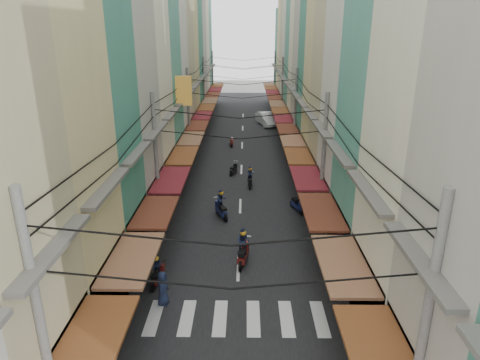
# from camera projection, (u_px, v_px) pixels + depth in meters

# --- Properties ---
(ground) EXTENTS (160.00, 160.00, 0.00)m
(ground) POSITION_uv_depth(u_px,v_px,m) (239.00, 249.00, 23.66)
(ground) COLOR slate
(ground) RESTS_ON ground
(road) EXTENTS (10.00, 80.00, 0.02)m
(road) POSITION_uv_depth(u_px,v_px,m) (242.00, 151.00, 42.49)
(road) COLOR black
(road) RESTS_ON ground
(sidewalk_left) EXTENTS (3.00, 80.00, 0.06)m
(sidewalk_left) POSITION_uv_depth(u_px,v_px,m) (177.00, 150.00, 42.56)
(sidewalk_left) COLOR slate
(sidewalk_left) RESTS_ON ground
(sidewalk_right) EXTENTS (3.00, 80.00, 0.06)m
(sidewalk_right) POSITION_uv_depth(u_px,v_px,m) (307.00, 151.00, 42.40)
(sidewalk_right) COLOR slate
(sidewalk_right) RESTS_ON ground
(crosswalk) EXTENTS (7.55, 2.40, 0.01)m
(crosswalk) POSITION_uv_depth(u_px,v_px,m) (237.00, 318.00, 18.00)
(crosswalk) COLOR silver
(crosswalk) RESTS_ON ground
(building_row_left) EXTENTS (7.80, 67.67, 23.70)m
(building_row_left) POSITION_uv_depth(u_px,v_px,m) (148.00, 50.00, 36.06)
(building_row_left) COLOR beige
(building_row_left) RESTS_ON ground
(building_row_right) EXTENTS (7.80, 68.98, 22.59)m
(building_row_right) POSITION_uv_depth(u_px,v_px,m) (336.00, 55.00, 35.88)
(building_row_right) COLOR #387B67
(building_row_right) RESTS_ON ground
(utility_poles) EXTENTS (10.20, 66.13, 8.20)m
(utility_poles) POSITION_uv_depth(u_px,v_px,m) (242.00, 91.00, 35.57)
(utility_poles) COLOR gray
(utility_poles) RESTS_ON ground
(white_car) EXTENTS (5.91, 3.52, 1.95)m
(white_car) POSITION_uv_depth(u_px,v_px,m) (267.00, 125.00, 53.65)
(white_car) COLOR white
(white_car) RESTS_ON ground
(bicycle) EXTENTS (1.62, 0.75, 1.08)m
(bicycle) POSITION_uv_depth(u_px,v_px,m) (336.00, 236.00, 25.17)
(bicycle) COLOR black
(bicycle) RESTS_ON ground
(moving_scooters) EXTENTS (8.01, 26.98, 1.98)m
(moving_scooters) POSITION_uv_depth(u_px,v_px,m) (235.00, 208.00, 27.61)
(moving_scooters) COLOR black
(moving_scooters) RESTS_ON ground
(parked_scooters) EXTENTS (13.03, 14.64, 1.01)m
(parked_scooters) POSITION_uv_depth(u_px,v_px,m) (323.00, 284.00, 19.60)
(parked_scooters) COLOR black
(parked_scooters) RESTS_ON ground
(pedestrians) EXTENTS (11.87, 26.72, 2.16)m
(pedestrians) POSITION_uv_depth(u_px,v_px,m) (166.00, 222.00, 24.63)
(pedestrians) COLOR black
(pedestrians) RESTS_ON ground
(market_umbrella) EXTENTS (2.45, 2.45, 2.58)m
(market_umbrella) POSITION_uv_depth(u_px,v_px,m) (355.00, 236.00, 20.23)
(market_umbrella) COLOR #B2B2B7
(market_umbrella) RESTS_ON ground
(traffic_sign) EXTENTS (0.10, 0.58, 2.66)m
(traffic_sign) POSITION_uv_depth(u_px,v_px,m) (341.00, 249.00, 19.71)
(traffic_sign) COLOR gray
(traffic_sign) RESTS_ON ground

